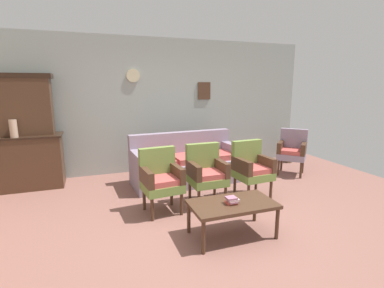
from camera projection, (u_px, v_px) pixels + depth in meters
ground_plane at (213, 221)px, 3.78m from camera, size 7.68×7.68×0.00m
wall_back_with_decor at (163, 106)px, 5.93m from camera, size 6.40×0.09×2.70m
side_cabinet at (28, 162)px, 4.94m from camera, size 1.16×0.55×0.93m
cabinet_upper_hutch at (23, 104)px, 4.82m from camera, size 0.99×0.38×1.03m
vase_on_cabinet at (13, 129)px, 4.61m from camera, size 0.12×0.12×0.29m
floral_couch at (187, 165)px, 5.27m from camera, size 2.05×0.94×0.90m
armchair_row_middle at (161, 177)px, 3.99m from camera, size 0.57×0.54×0.90m
armchair_near_cabinet at (206, 171)px, 4.27m from camera, size 0.53×0.50×0.90m
armchair_near_couch_end at (252, 167)px, 4.52m from camera, size 0.56×0.53×0.90m
wingback_chair_by_fireplace at (292, 150)px, 5.72m from camera, size 0.71×0.71×0.90m
coffee_table at (232, 206)px, 3.34m from camera, size 1.00×0.56×0.42m
book_stack_on_table at (232, 200)px, 3.29m from camera, size 0.15×0.13×0.08m
floor_vase_by_wall at (289, 148)px, 6.63m from camera, size 0.19×0.19×0.65m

